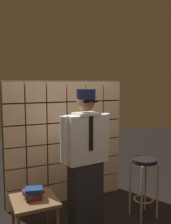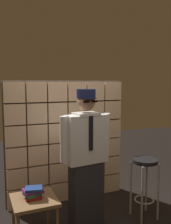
{
  "view_description": "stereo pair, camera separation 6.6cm",
  "coord_description": "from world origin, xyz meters",
  "px_view_note": "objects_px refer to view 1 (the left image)",
  "views": [
    {
      "loc": [
        -1.32,
        -2.37,
        1.86
      ],
      "look_at": [
        -0.06,
        0.41,
        1.51
      ],
      "focal_mm": 40.34,
      "sensor_mm": 36.0,
      "label": 1
    },
    {
      "loc": [
        -1.26,
        -2.39,
        1.86
      ],
      "look_at": [
        -0.06,
        0.41,
        1.51
      ],
      "focal_mm": 40.34,
      "sensor_mm": 36.0,
      "label": 2
    }
  ],
  "objects_px": {
    "bar_stool": "(144,174)",
    "side_table": "(34,204)",
    "book_stack": "(33,193)",
    "standing_person": "(86,156)"
  },
  "relations": [
    {
      "from": "standing_person",
      "to": "bar_stool",
      "type": "distance_m",
      "value": 0.89
    },
    {
      "from": "bar_stool",
      "to": "side_table",
      "type": "distance_m",
      "value": 1.52
    },
    {
      "from": "bar_stool",
      "to": "side_table",
      "type": "bearing_deg",
      "value": 175.43
    },
    {
      "from": "bar_stool",
      "to": "book_stack",
      "type": "relative_size",
      "value": 3.44
    },
    {
      "from": "bar_stool",
      "to": "side_table",
      "type": "xyz_separation_m",
      "value": [
        -1.5,
        0.12,
        -0.18
      ]
    },
    {
      "from": "side_table",
      "to": "book_stack",
      "type": "xyz_separation_m",
      "value": [
        -0.01,
        0.01,
        0.13
      ]
    },
    {
      "from": "side_table",
      "to": "book_stack",
      "type": "distance_m",
      "value": 0.13
    },
    {
      "from": "side_table",
      "to": "book_stack",
      "type": "height_order",
      "value": "book_stack"
    },
    {
      "from": "standing_person",
      "to": "book_stack",
      "type": "height_order",
      "value": "standing_person"
    },
    {
      "from": "standing_person",
      "to": "book_stack",
      "type": "bearing_deg",
      "value": 172.08
    }
  ]
}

